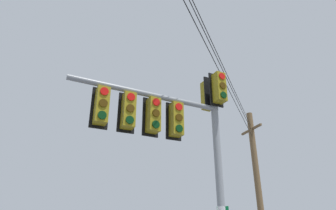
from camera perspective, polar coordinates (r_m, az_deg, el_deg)
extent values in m
cylinder|color=gray|center=(7.98, 10.12, -16.42)|extent=(0.20, 0.20, 5.68)
cylinder|color=gray|center=(7.63, -3.72, 2.03)|extent=(1.01, 4.07, 0.14)
cube|color=olive|center=(8.60, 9.95, 3.34)|extent=(0.36, 0.36, 0.90)
cube|color=black|center=(8.72, 9.28, 2.89)|extent=(0.13, 0.44, 1.04)
cylinder|color=red|center=(8.62, 10.46, 5.55)|extent=(0.07, 0.20, 0.20)
cylinder|color=#3C2703|center=(8.48, 10.61, 3.78)|extent=(0.07, 0.20, 0.20)
cylinder|color=black|center=(8.35, 10.76, 1.95)|extent=(0.07, 0.20, 0.20)
cube|color=olive|center=(9.03, 7.69, 1.82)|extent=(0.36, 0.36, 0.90)
cube|color=black|center=(8.90, 8.31, 2.23)|extent=(0.13, 0.44, 1.04)
cylinder|color=red|center=(9.28, 7.02, 3.10)|extent=(0.07, 0.20, 0.20)
cylinder|color=#3C2703|center=(9.15, 7.11, 1.42)|extent=(0.07, 0.20, 0.20)
cylinder|color=black|center=(9.03, 7.20, -0.30)|extent=(0.07, 0.20, 0.20)
cube|color=olive|center=(7.74, 1.62, -2.82)|extent=(0.36, 0.36, 0.90)
cube|color=black|center=(7.88, 1.05, -3.22)|extent=(0.14, 0.44, 1.04)
cylinder|color=red|center=(7.71, 2.15, -0.34)|extent=(0.08, 0.20, 0.20)
cylinder|color=#3C2703|center=(7.60, 2.18, -2.42)|extent=(0.08, 0.20, 0.20)
cylinder|color=black|center=(7.50, 2.22, -4.56)|extent=(0.08, 0.20, 0.20)
cube|color=olive|center=(7.46, -2.89, -1.98)|extent=(0.35, 0.35, 0.90)
cube|color=black|center=(7.60, -3.45, -2.40)|extent=(0.12, 0.44, 1.04)
cylinder|color=red|center=(7.44, -2.29, 0.58)|extent=(0.07, 0.20, 0.20)
cylinder|color=#3C2703|center=(7.32, -2.32, -1.56)|extent=(0.07, 0.20, 0.20)
cylinder|color=black|center=(7.21, -2.36, -3.77)|extent=(0.07, 0.20, 0.20)
cube|color=olive|center=(7.23, -7.70, -1.07)|extent=(0.37, 0.37, 0.90)
cube|color=black|center=(7.38, -8.10, -1.53)|extent=(0.15, 0.44, 1.04)
cylinder|color=red|center=(7.21, -7.18, 1.59)|extent=(0.08, 0.20, 0.20)
cylinder|color=#3C2703|center=(7.09, -7.31, -0.61)|extent=(0.08, 0.20, 0.20)
cylinder|color=black|center=(6.97, -7.43, -2.87)|extent=(0.08, 0.20, 0.20)
cube|color=olive|center=(7.06, -12.79, -0.10)|extent=(0.36, 0.36, 0.90)
cube|color=black|center=(7.21, -13.11, -0.59)|extent=(0.14, 0.44, 1.04)
cylinder|color=red|center=(7.04, -12.25, 2.62)|extent=(0.08, 0.20, 0.20)
cylinder|color=#3C2703|center=(6.91, -12.46, 0.39)|extent=(0.08, 0.20, 0.20)
cylinder|color=black|center=(6.80, -12.68, -1.92)|extent=(0.08, 0.20, 0.20)
cylinder|color=brown|center=(18.27, 17.07, -14.62)|extent=(0.36, 0.36, 8.89)
cube|color=brown|center=(19.04, 15.87, -4.62)|extent=(1.97, 0.83, 0.12)
cylinder|color=black|center=(8.63, 6.56, 13.17)|extent=(10.84, 19.84, 0.76)
cylinder|color=black|center=(8.88, 6.44, 15.25)|extent=(10.84, 19.84, 0.76)
cylinder|color=black|center=(9.04, 6.36, 16.52)|extent=(10.84, 19.84, 0.76)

